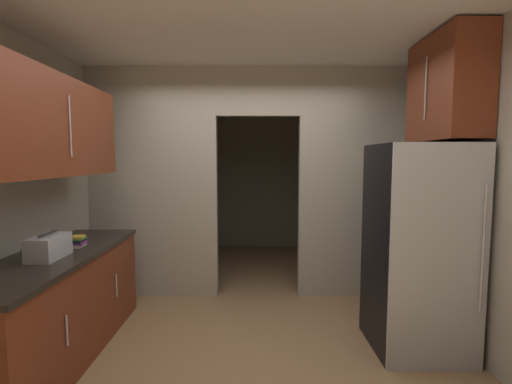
{
  "coord_description": "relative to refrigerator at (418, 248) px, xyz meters",
  "views": [
    {
      "loc": [
        0.06,
        -2.79,
        1.65
      ],
      "look_at": [
        0.08,
        0.55,
        1.34
      ],
      "focal_mm": 25.41,
      "sensor_mm": 36.0,
      "label": 1
    }
  ],
  "objects": [
    {
      "name": "book_stack",
      "position": [
        -2.95,
        0.09,
        0.04
      ],
      "size": [
        0.14,
        0.17,
        0.1
      ],
      "color": "beige",
      "rests_on": "lower_cabinet_run"
    },
    {
      "name": "refrigerator",
      "position": [
        0.0,
        0.0,
        0.0
      ],
      "size": [
        0.75,
        0.76,
        1.77
      ],
      "color": "black",
      "rests_on": "ground"
    },
    {
      "name": "lower_cabinet_run",
      "position": [
        -3.02,
        -0.16,
        -0.44
      ],
      "size": [
        0.66,
        2.06,
        0.88
      ],
      "color": "maroon",
      "rests_on": "ground"
    },
    {
      "name": "boombox",
      "position": [
        -3.0,
        -0.28,
        0.08
      ],
      "size": [
        0.21,
        0.35,
        0.2
      ],
      "color": "#B2B2B7",
      "rests_on": "lower_cabinet_run"
    },
    {
      "name": "kitchen_overhead_slab",
      "position": [
        -1.47,
        0.21,
        1.85
      ],
      "size": [
        4.17,
        7.02,
        0.06
      ],
      "primitive_type": "cube",
      "color": "silver"
    },
    {
      "name": "upper_cabinet_counterside",
      "position": [
        -3.02,
        -0.16,
        1.02
      ],
      "size": [
        0.36,
        1.86,
        0.79
      ],
      "color": "maroon"
    },
    {
      "name": "ground",
      "position": [
        -1.47,
        -0.25,
        -0.89
      ],
      "size": [
        20.0,
        20.0,
        0.0
      ],
      "primitive_type": "plane",
      "color": "#93704C"
    },
    {
      "name": "kitchen_partition",
      "position": [
        -1.5,
        1.26,
        0.54
      ],
      "size": [
        3.77,
        0.12,
        2.7
      ],
      "color": "#ADA899",
      "rests_on": "ground"
    },
    {
      "name": "adjoining_room_shell",
      "position": [
        -1.47,
        3.05,
        0.47
      ],
      "size": [
        3.77,
        2.55,
        2.7
      ],
      "color": "gray",
      "rests_on": "ground"
    },
    {
      "name": "upper_cabinet_fridgeside",
      "position": [
        0.24,
        0.1,
        1.36
      ],
      "size": [
        0.36,
        0.82,
        0.88
      ],
      "color": "maroon"
    }
  ]
}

